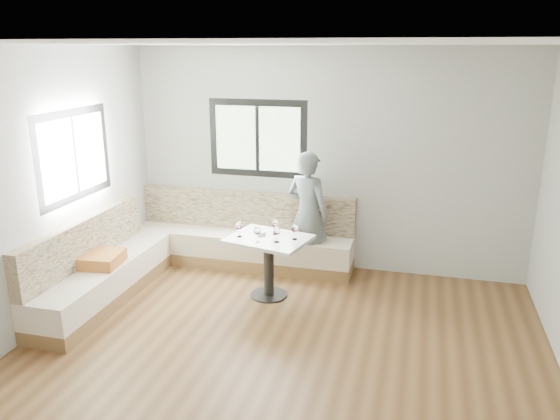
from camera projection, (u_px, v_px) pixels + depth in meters
The scene contains 10 objects.
room at pixel (267, 215), 4.62m from camera, with size 5.01×5.01×2.81m.
banquette at pixel (185, 253), 6.73m from camera, with size 2.90×2.80×0.95m.
table at pixel (269, 252), 6.20m from camera, with size 1.01×0.86×0.72m.
person at pixel (308, 214), 6.76m from camera, with size 0.58×0.38×1.58m, color #5A6262.
olive_ramekin at pixel (261, 233), 6.23m from camera, with size 0.10×0.10×0.04m.
wine_glass_a at pixel (239, 226), 6.14m from camera, with size 0.08×0.08×0.18m.
wine_glass_b at pixel (257, 231), 5.97m from camera, with size 0.08×0.08×0.18m.
wine_glass_c at pixel (277, 231), 5.96m from camera, with size 0.08×0.08×0.18m.
wine_glass_d at pixel (275, 224), 6.21m from camera, with size 0.08×0.08×0.18m.
wine_glass_e at pixel (295, 229), 6.05m from camera, with size 0.08×0.08×0.18m.
Camera 1 is at (1.16, -4.16, 2.77)m, focal length 35.00 mm.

